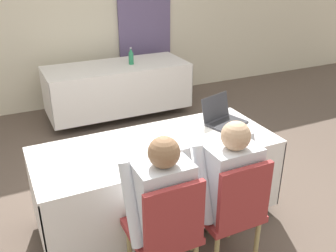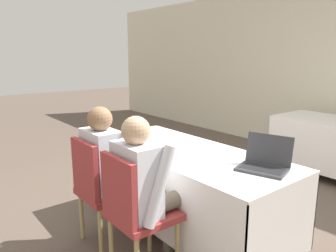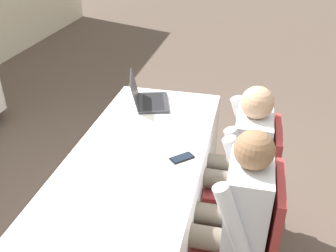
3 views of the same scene
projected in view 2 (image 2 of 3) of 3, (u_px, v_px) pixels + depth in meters
ground_plane at (185, 228)px, 3.06m from camera, size 24.00×24.00×0.00m
conference_table_near at (186, 169)px, 2.93m from camera, size 2.00×0.83×0.75m
laptop at (264, 163)px, 2.41m from camera, size 0.42×0.38×0.24m
cell_phone at (165, 157)px, 2.68m from camera, size 0.15×0.15×0.01m
paper_beside_laptop at (194, 156)px, 2.73m from camera, size 0.31×0.35×0.00m
paper_centre_table at (184, 146)px, 3.02m from camera, size 0.25×0.32×0.00m
chair_near_left at (100, 187)px, 2.70m from camera, size 0.44×0.44×0.92m
chair_near_right at (134, 209)px, 2.31m from camera, size 0.44×0.44×0.92m
person_checkered_shirt at (110, 166)px, 2.73m from camera, size 0.50×0.52×1.18m
person_white_shirt at (146, 185)px, 2.34m from camera, size 0.50×0.52×1.18m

